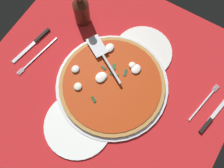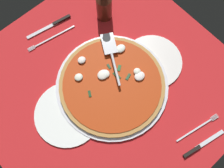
% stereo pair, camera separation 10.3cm
% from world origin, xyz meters
% --- Properties ---
extents(ground_plane, '(0.98, 0.98, 0.01)m').
position_xyz_m(ground_plane, '(0.00, 0.00, -0.00)').
color(ground_plane, red).
extents(checker_pattern, '(0.98, 0.98, 0.00)m').
position_xyz_m(checker_pattern, '(0.00, 0.00, 0.00)').
color(checker_pattern, silver).
rests_on(checker_pattern, ground_plane).
extents(pizza_pan, '(0.45, 0.45, 0.01)m').
position_xyz_m(pizza_pan, '(0.01, -0.02, 0.01)').
color(pizza_pan, silver).
rests_on(pizza_pan, ground_plane).
extents(dinner_plate_left, '(0.26, 0.26, 0.01)m').
position_xyz_m(dinner_plate_left, '(-0.19, 0.01, 0.01)').
color(dinner_plate_left, white).
rests_on(dinner_plate_left, ground_plane).
extents(dinner_plate_right, '(0.24, 0.24, 0.01)m').
position_xyz_m(dinner_plate_right, '(0.21, -0.05, 0.01)').
color(dinner_plate_right, silver).
rests_on(dinner_plate_right, ground_plane).
extents(pizza, '(0.42, 0.42, 0.03)m').
position_xyz_m(pizza, '(0.01, -0.02, 0.02)').
color(pizza, '#B58242').
rests_on(pizza, pizza_pan).
extents(pizza_server, '(0.14, 0.22, 0.01)m').
position_xyz_m(pizza_server, '(0.09, 0.07, 0.04)').
color(pizza_server, silver).
rests_on(pizza_server, pizza).
extents(place_setting_near, '(0.21, 0.16, 0.01)m').
position_xyz_m(place_setting_near, '(0.12, -0.39, 0.00)').
color(place_setting_near, silver).
rests_on(place_setting_near, ground_plane).
extents(place_setting_far, '(0.24, 0.15, 0.01)m').
position_xyz_m(place_setting_far, '(-0.01, 0.34, 0.00)').
color(place_setting_far, white).
rests_on(place_setting_far, ground_plane).
extents(beer_bottle, '(0.07, 0.07, 0.21)m').
position_xyz_m(beer_bottle, '(0.21, 0.25, 0.08)').
color(beer_bottle, '#4D2215').
rests_on(beer_bottle, ground_plane).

